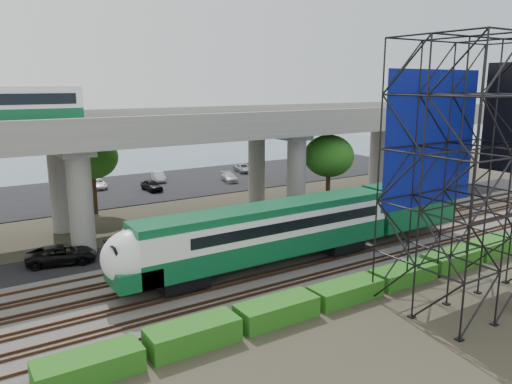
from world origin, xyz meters
TOP-DOWN VIEW (x-y plane):
  - ground at (0.00, 0.00)m, footprint 140.00×140.00m
  - ballast_bed at (0.00, 2.00)m, footprint 90.00×12.00m
  - service_road at (0.00, 10.50)m, footprint 90.00×5.00m
  - parking_lot at (0.00, 34.00)m, footprint 90.00×18.00m
  - harbor_water at (0.00, 56.00)m, footprint 140.00×40.00m
  - rail_tracks at (0.00, 2.00)m, footprint 90.00×9.52m
  - commuter_train at (1.85, 2.00)m, footprint 29.30×3.06m
  - overpass at (-1.08, 16.00)m, footprint 80.00×12.00m
  - scaffold_tower at (7.00, -7.98)m, footprint 9.36×6.36m
  - hedge_strip at (1.01, -4.30)m, footprint 34.60×1.80m
  - trees at (-4.67, 16.17)m, footprint 40.94×16.94m
  - suv at (-11.92, 10.94)m, footprint 5.16×3.26m
  - parked_cars at (1.48, 33.58)m, footprint 39.34×9.34m

SIDE VIEW (x-z plane):
  - ground at x=0.00m, z-range 0.00..0.00m
  - harbor_water at x=0.00m, z-range 0.00..0.03m
  - service_road at x=0.00m, z-range 0.00..0.08m
  - parking_lot at x=0.00m, z-range 0.00..0.08m
  - ballast_bed at x=0.00m, z-range 0.00..0.20m
  - rail_tracks at x=0.00m, z-range 0.20..0.36m
  - hedge_strip at x=1.01m, z-range -0.04..1.16m
  - parked_cars at x=1.48m, z-range 0.02..1.31m
  - suv at x=-11.92m, z-range 0.08..1.41m
  - commuter_train at x=1.85m, z-range 0.73..5.03m
  - trees at x=-4.67m, z-range 1.73..9.42m
  - scaffold_tower at x=7.00m, z-range -0.03..14.97m
  - overpass at x=-1.08m, z-range 2.01..14.41m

